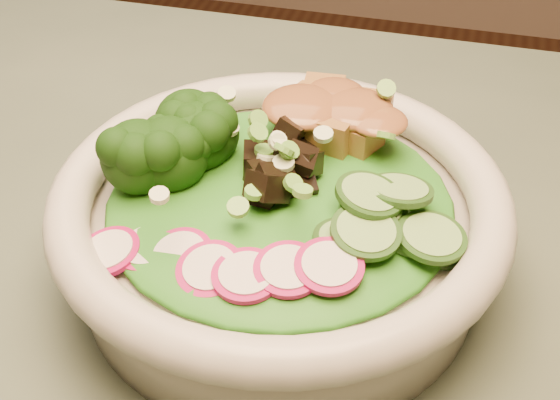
# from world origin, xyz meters

# --- Properties ---
(dining_table) EXTENTS (1.20, 0.80, 0.75)m
(dining_table) POSITION_xyz_m (0.00, 0.00, 0.64)
(dining_table) COLOR black
(dining_table) RESTS_ON ground
(salad_bowl) EXTENTS (0.28, 0.28, 0.07)m
(salad_bowl) POSITION_xyz_m (0.17, 0.04, 0.79)
(salad_bowl) COLOR beige
(salad_bowl) RESTS_ON dining_table
(lettuce_bed) EXTENTS (0.21, 0.21, 0.02)m
(lettuce_bed) POSITION_xyz_m (0.17, 0.04, 0.81)
(lettuce_bed) COLOR #1F6715
(lettuce_bed) RESTS_ON salad_bowl
(broccoli_florets) EXTENTS (0.10, 0.10, 0.05)m
(broccoli_florets) POSITION_xyz_m (0.11, 0.05, 0.83)
(broccoli_florets) COLOR black
(broccoli_florets) RESTS_ON salad_bowl
(radish_slices) EXTENTS (0.12, 0.08, 0.02)m
(radish_slices) POSITION_xyz_m (0.16, -0.02, 0.82)
(radish_slices) COLOR #A50C51
(radish_slices) RESTS_ON salad_bowl
(cucumber_slices) EXTENTS (0.09, 0.09, 0.04)m
(cucumber_slices) POSITION_xyz_m (0.24, 0.03, 0.82)
(cucumber_slices) COLOR #91C36C
(cucumber_slices) RESTS_ON salad_bowl
(mushroom_heap) EXTENTS (0.09, 0.09, 0.04)m
(mushroom_heap) POSITION_xyz_m (0.17, 0.06, 0.83)
(mushroom_heap) COLOR black
(mushroom_heap) RESTS_ON salad_bowl
(tofu_cubes) EXTENTS (0.11, 0.09, 0.04)m
(tofu_cubes) POSITION_xyz_m (0.18, 0.11, 0.82)
(tofu_cubes) COLOR olive
(tofu_cubes) RESTS_ON salad_bowl
(peanut_sauce) EXTENTS (0.07, 0.06, 0.02)m
(peanut_sauce) POSITION_xyz_m (0.18, 0.11, 0.84)
(peanut_sauce) COLOR brown
(peanut_sauce) RESTS_ON tofu_cubes
(scallion_garnish) EXTENTS (0.20, 0.20, 0.02)m
(scallion_garnish) POSITION_xyz_m (0.17, 0.04, 0.84)
(scallion_garnish) COLOR #67AC3D
(scallion_garnish) RESTS_ON salad_bowl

